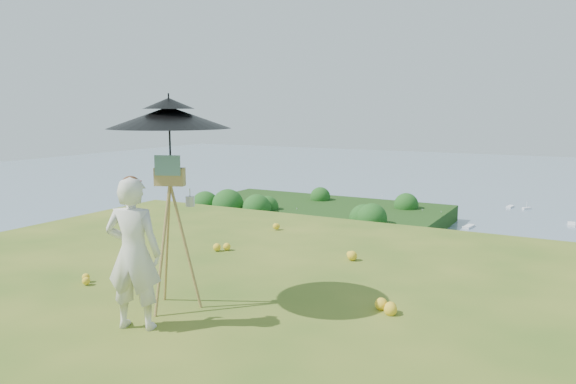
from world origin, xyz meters
The scene contains 8 objects.
peninsula centered at (-75.00, 155.00, -29.00)m, with size 90.00×60.00×12.00m, color #17360E, non-canonical shape.
slope_trees centered at (0.00, 35.00, -15.00)m, with size 110.00×50.00×6.00m, color #184A16, non-canonical shape.
harbor_town centered at (0.00, 75.00, -29.50)m, with size 110.00×22.00×5.00m, color silver, non-canonical shape.
moored_boats centered at (-12.50, 161.00, -33.65)m, with size 140.00×140.00×0.70m, color white, non-canonical shape.
painter centered at (-1.84, 0.95, 0.75)m, with size 0.55×0.36×1.50m, color beige.
field_easel centered at (-1.88, 1.56, 0.83)m, with size 0.63×0.63×1.66m, color olive, non-canonical shape.
sun_umbrella centered at (-1.89, 1.59, 1.83)m, with size 1.28×1.28×0.93m, color black, non-canonical shape.
painter_cap centered at (-1.84, 0.95, 1.46)m, with size 0.18×0.22×0.10m, color #C86E7A, non-canonical shape.
Camera 1 is at (1.99, -2.97, 2.14)m, focal length 35.00 mm.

